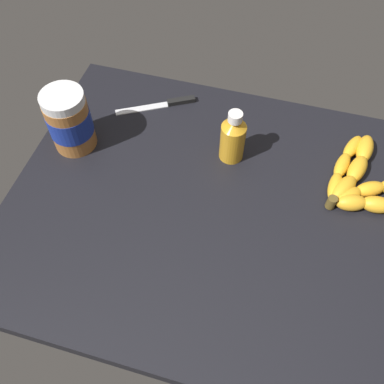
# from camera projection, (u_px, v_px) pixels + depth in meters

# --- Properties ---
(ground_plane) EXTENTS (0.88, 0.71, 0.04)m
(ground_plane) POSITION_uv_depth(u_px,v_px,m) (215.00, 210.00, 0.91)
(ground_plane) COLOR black
(banana_bunch) EXTENTS (0.19, 0.23, 0.04)m
(banana_bunch) POSITION_uv_depth(u_px,v_px,m) (361.00, 182.00, 0.91)
(banana_bunch) COLOR gold
(banana_bunch) RESTS_ON ground_plane
(peanut_butter_jar) EXTENTS (0.10, 0.10, 0.15)m
(peanut_butter_jar) POSITION_uv_depth(u_px,v_px,m) (69.00, 121.00, 0.93)
(peanut_butter_jar) COLOR #9E602D
(peanut_butter_jar) RESTS_ON ground_plane
(honey_bottle) EXTENTS (0.06, 0.06, 0.13)m
(honey_bottle) POSITION_uv_depth(u_px,v_px,m) (234.00, 138.00, 0.92)
(honey_bottle) COLOR orange
(honey_bottle) RESTS_ON ground_plane
(butter_knife) EXTENTS (0.19, 0.11, 0.01)m
(butter_knife) POSITION_uv_depth(u_px,v_px,m) (163.00, 104.00, 1.06)
(butter_knife) COLOR silver
(butter_knife) RESTS_ON ground_plane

